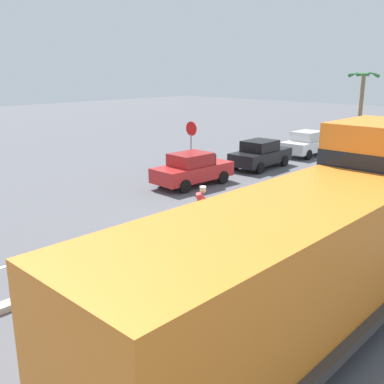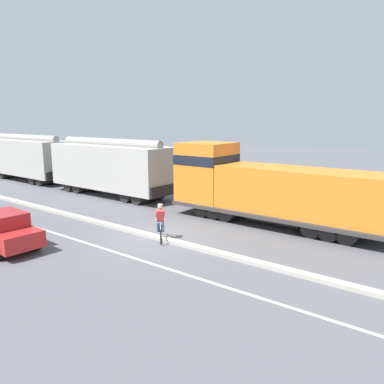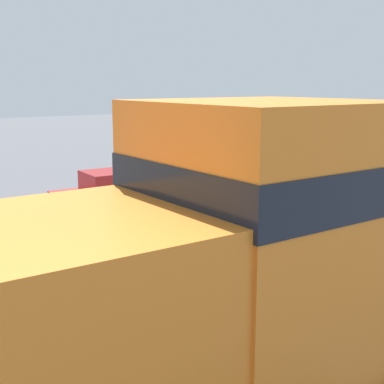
{
  "view_description": "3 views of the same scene",
  "coord_description": "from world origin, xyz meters",
  "px_view_note": "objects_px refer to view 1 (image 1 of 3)",
  "views": [
    {
      "loc": [
        9.85,
        -11.33,
        5.55
      ],
      "look_at": [
        -0.78,
        -0.17,
        1.32
      ],
      "focal_mm": 42.0,
      "sensor_mm": 36.0,
      "label": 1
    },
    {
      "loc": [
        -12.4,
        -11.72,
        5.55
      ],
      "look_at": [
        3.01,
        0.04,
        1.76
      ],
      "focal_mm": 35.0,
      "sensor_mm": 36.0,
      "label": 2
    },
    {
      "loc": [
        10.41,
        -3.68,
        4.41
      ],
      "look_at": [
        -3.25,
        6.02,
        0.99
      ],
      "focal_mm": 50.0,
      "sensor_mm": 36.0,
      "label": 3
    }
  ],
  "objects_px": {
    "parked_car_black": "(261,154)",
    "palm_tree_near": "(362,88)",
    "parked_car_white": "(308,143)",
    "parked_car_green": "(340,135)",
    "stop_sign": "(191,138)",
    "parked_car_red": "(192,169)",
    "locomotive": "(322,245)",
    "cyclist": "(202,212)"
  },
  "relations": [
    {
      "from": "locomotive",
      "to": "parked_car_green",
      "type": "height_order",
      "value": "locomotive"
    },
    {
      "from": "parked_car_green",
      "to": "cyclist",
      "type": "xyz_separation_m",
      "value": [
        5.0,
        -20.71,
        0.0
      ]
    },
    {
      "from": "parked_car_black",
      "to": "palm_tree_near",
      "type": "bearing_deg",
      "value": 97.92
    },
    {
      "from": "parked_car_green",
      "to": "palm_tree_near",
      "type": "distance_m",
      "value": 9.74
    },
    {
      "from": "parked_car_green",
      "to": "cyclist",
      "type": "distance_m",
      "value": 21.3
    },
    {
      "from": "parked_car_white",
      "to": "palm_tree_near",
      "type": "bearing_deg",
      "value": 100.83
    },
    {
      "from": "parked_car_white",
      "to": "cyclist",
      "type": "bearing_deg",
      "value": -72.78
    },
    {
      "from": "stop_sign",
      "to": "cyclist",
      "type": "bearing_deg",
      "value": -44.02
    },
    {
      "from": "cyclist",
      "to": "parked_car_white",
      "type": "bearing_deg",
      "value": 107.22
    },
    {
      "from": "parked_car_red",
      "to": "parked_car_black",
      "type": "height_order",
      "value": "same"
    },
    {
      "from": "parked_car_red",
      "to": "cyclist",
      "type": "xyz_separation_m",
      "value": [
        4.93,
        -4.73,
        0.0
      ]
    },
    {
      "from": "parked_car_red",
      "to": "cyclist",
      "type": "height_order",
      "value": "cyclist"
    },
    {
      "from": "cyclist",
      "to": "palm_tree_near",
      "type": "bearing_deg",
      "value": 104.27
    },
    {
      "from": "parked_car_red",
      "to": "parked_car_green",
      "type": "distance_m",
      "value": 15.98
    },
    {
      "from": "stop_sign",
      "to": "parked_car_white",
      "type": "bearing_deg",
      "value": 79.72
    },
    {
      "from": "locomotive",
      "to": "cyclist",
      "type": "height_order",
      "value": "locomotive"
    },
    {
      "from": "parked_car_white",
      "to": "cyclist",
      "type": "xyz_separation_m",
      "value": [
        4.87,
        -15.72,
        0.0
      ]
    },
    {
      "from": "cyclist",
      "to": "palm_tree_near",
      "type": "xyz_separation_m",
      "value": [
        -7.53,
        29.6,
        3.09
      ]
    },
    {
      "from": "locomotive",
      "to": "cyclist",
      "type": "xyz_separation_m",
      "value": [
        -5.62,
        2.2,
        -0.98
      ]
    },
    {
      "from": "parked_car_red",
      "to": "palm_tree_near",
      "type": "relative_size",
      "value": 0.78
    },
    {
      "from": "parked_car_red",
      "to": "palm_tree_near",
      "type": "distance_m",
      "value": 25.2
    },
    {
      "from": "parked_car_black",
      "to": "locomotive",
      "type": "bearing_deg",
      "value": -50.17
    },
    {
      "from": "parked_car_white",
      "to": "parked_car_green",
      "type": "xyz_separation_m",
      "value": [
        -0.13,
        4.99,
        0.0
      ]
    },
    {
      "from": "parked_car_red",
      "to": "parked_car_green",
      "type": "relative_size",
      "value": 1.01
    },
    {
      "from": "parked_car_red",
      "to": "parked_car_white",
      "type": "bearing_deg",
      "value": 89.68
    },
    {
      "from": "parked_car_red",
      "to": "parked_car_white",
      "type": "relative_size",
      "value": 1.02
    },
    {
      "from": "locomotive",
      "to": "stop_sign",
      "type": "distance_m",
      "value": 14.89
    },
    {
      "from": "parked_car_green",
      "to": "cyclist",
      "type": "bearing_deg",
      "value": -76.42
    },
    {
      "from": "parked_car_black",
      "to": "palm_tree_near",
      "type": "distance_m",
      "value": 19.68
    },
    {
      "from": "palm_tree_near",
      "to": "parked_car_red",
      "type": "bearing_deg",
      "value": -84.04
    },
    {
      "from": "parked_car_red",
      "to": "stop_sign",
      "type": "xyz_separation_m",
      "value": [
        -1.64,
        1.62,
        1.21
      ]
    },
    {
      "from": "locomotive",
      "to": "palm_tree_near",
      "type": "height_order",
      "value": "palm_tree_near"
    },
    {
      "from": "stop_sign",
      "to": "parked_car_green",
      "type": "bearing_deg",
      "value": 83.78
    },
    {
      "from": "cyclist",
      "to": "parked_car_black",
      "type": "bearing_deg",
      "value": 115.11
    },
    {
      "from": "parked_car_white",
      "to": "parked_car_green",
      "type": "distance_m",
      "value": 4.99
    },
    {
      "from": "parked_car_red",
      "to": "parked_car_green",
      "type": "height_order",
      "value": "same"
    },
    {
      "from": "parked_car_black",
      "to": "stop_sign",
      "type": "xyz_separation_m",
      "value": [
        -1.72,
        -4.0,
        1.21
      ]
    },
    {
      "from": "parked_car_green",
      "to": "palm_tree_near",
      "type": "height_order",
      "value": "palm_tree_near"
    },
    {
      "from": "parked_car_green",
      "to": "cyclist",
      "type": "height_order",
      "value": "cyclist"
    },
    {
      "from": "palm_tree_near",
      "to": "parked_car_black",
      "type": "bearing_deg",
      "value": -82.08
    },
    {
      "from": "parked_car_green",
      "to": "locomotive",
      "type": "bearing_deg",
      "value": -65.13
    },
    {
      "from": "parked_car_green",
      "to": "parked_car_white",
      "type": "bearing_deg",
      "value": -88.48
    }
  ]
}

